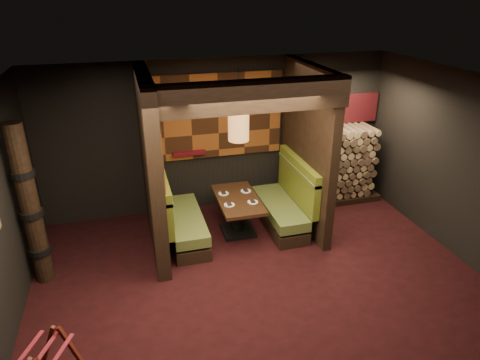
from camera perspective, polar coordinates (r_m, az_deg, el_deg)
name	(u,v)px	position (r m, az deg, el deg)	size (l,w,h in m)	color
floor	(264,289)	(6.35, 3.24, -14.34)	(6.50, 5.50, 0.02)	black
ceiling	(270,90)	(5.08, 4.01, 11.83)	(6.50, 5.50, 0.02)	black
wall_back	(219,136)	(8.03, -2.80, 5.93)	(6.50, 0.02, 2.85)	black
wall_right	(474,174)	(7.25, 28.79, 0.74)	(0.02, 5.50, 2.85)	black
partition_left	(151,165)	(6.82, -11.80, 2.02)	(0.20, 2.20, 2.85)	black
partition_right	(306,148)	(7.47, 8.84, 4.24)	(0.15, 2.10, 2.85)	black
header_beam	(250,97)	(5.77, 1.38, 11.06)	(2.85, 0.18, 0.44)	black
tapa_back_panel	(218,116)	(7.86, -2.96, 8.54)	(2.40, 0.06, 1.55)	#924B1C
tapa_side_panel	(155,135)	(6.85, -11.22, 5.96)	(0.04, 1.85, 1.45)	#924B1C
lacquer_shelf	(189,153)	(7.91, -6.84, 3.60)	(0.60, 0.12, 0.07)	#5E0D19
booth_bench_left	(179,219)	(7.29, -8.08, -5.12)	(0.68, 1.60, 1.14)	black
booth_bench_right	(285,205)	(7.71, 6.00, -3.29)	(0.68, 1.60, 1.14)	black
dining_table	(238,210)	(7.40, -0.28, -4.02)	(0.71, 1.28, 0.67)	black
place_settings	(238,197)	(7.29, -0.29, -2.34)	(0.59, 0.62, 0.03)	white
pendant_lamp	(239,127)	(6.77, -0.20, 7.14)	(0.33, 0.33, 1.12)	#AF733B
totem_column	(30,208)	(6.56, -26.16, -3.35)	(0.31, 0.31, 2.40)	black
firewood_stack	(337,165)	(8.67, 12.80, 2.01)	(1.73, 0.70, 1.50)	black
mosaic_header	(334,110)	(8.63, 12.42, 9.16)	(1.83, 0.10, 0.56)	maroon
bay_front_post	(305,143)	(7.73, 8.68, 4.94)	(0.08, 0.08, 2.85)	black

